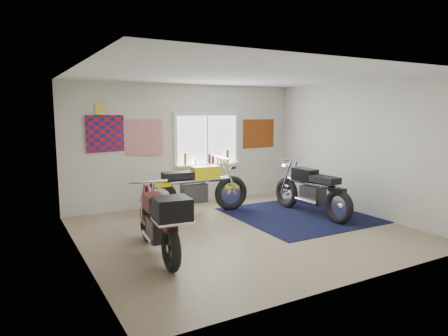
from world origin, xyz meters
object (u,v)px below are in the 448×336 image
yellow_triumph (196,189)px  black_chrome_bike (311,192)px  navy_rug (299,215)px  maroon_tourer (160,222)px

yellow_triumph → black_chrome_bike: yellow_triumph is taller
navy_rug → yellow_triumph: yellow_triumph is taller
black_chrome_bike → maroon_tourer: (-3.52, -0.79, 0.05)m
yellow_triumph → black_chrome_bike: size_ratio=1.07×
black_chrome_bike → maroon_tourer: bearing=100.2°
yellow_triumph → maroon_tourer: size_ratio=1.14×
yellow_triumph → maroon_tourer: yellow_triumph is taller
maroon_tourer → yellow_triumph: bearing=-31.4°
navy_rug → maroon_tourer: (-3.28, -0.88, 0.53)m
navy_rug → yellow_triumph: size_ratio=1.12×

